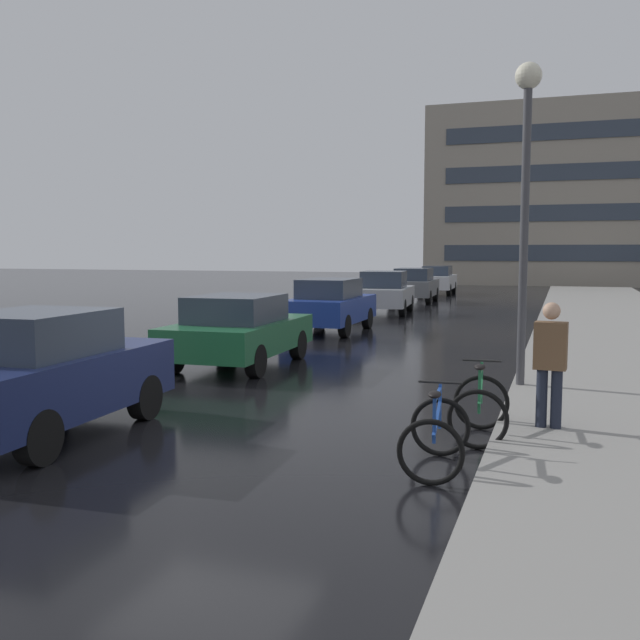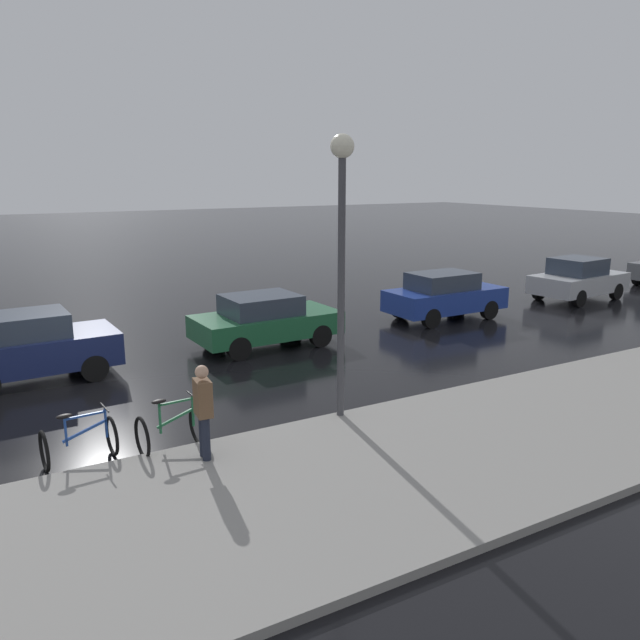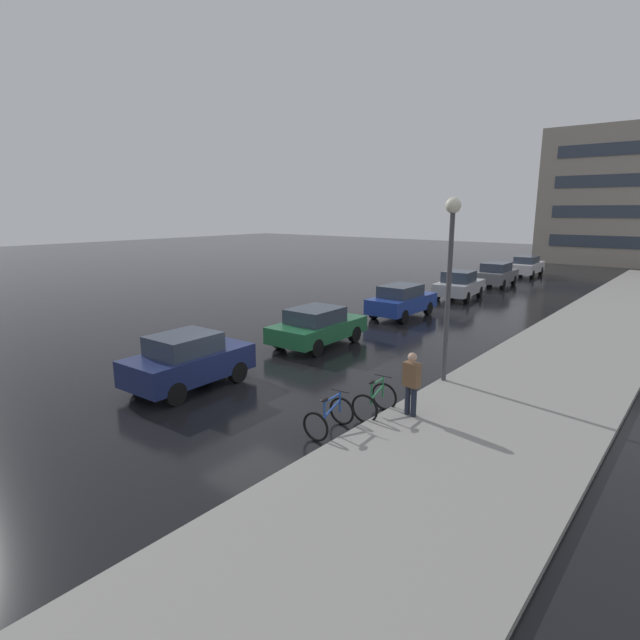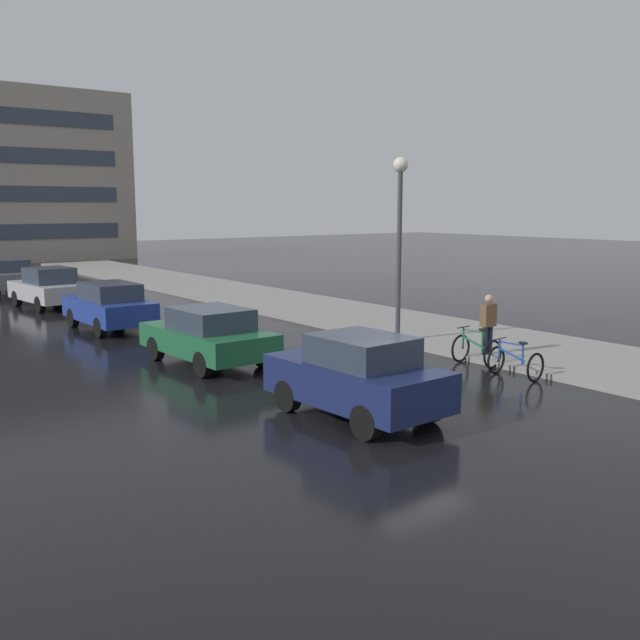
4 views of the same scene
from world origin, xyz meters
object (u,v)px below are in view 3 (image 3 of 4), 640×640
object	(u,v)px
car_silver	(459,285)
car_white	(527,266)
bicycle_second	(375,401)
bicycle_nearest	(329,417)
car_blue	(402,301)
streetlamp	(450,259)
car_grey	(496,274)
pedestrian	(411,383)
car_navy	(188,360)
car_green	(317,326)

from	to	relation	value
car_silver	car_white	xyz separation A→B (m)	(-0.13, 12.98, -0.00)
bicycle_second	bicycle_nearest	bearing A→B (deg)	-101.82
car_white	bicycle_second	bearing A→B (deg)	-79.45
car_blue	streetlamp	bearing A→B (deg)	-52.47
car_grey	pedestrian	bearing A→B (deg)	-74.59
car_navy	car_white	world-z (taller)	car_navy
bicycle_nearest	car_blue	distance (m)	13.50
streetlamp	car_grey	bearing A→B (deg)	106.17
car_grey	streetlamp	distance (m)	21.69
car_navy	car_blue	xyz separation A→B (m)	(-0.17, 12.61, -0.02)
pedestrian	streetlamp	xyz separation A→B (m)	(-0.52, 2.95, 2.78)
car_navy	streetlamp	distance (m)	8.12
bicycle_nearest	car_grey	world-z (taller)	car_grey
streetlamp	car_white	bearing A→B (deg)	102.42
car_blue	streetlamp	world-z (taller)	streetlamp
car_green	streetlamp	xyz separation A→B (m)	(5.75, -1.03, 3.01)
car_silver	streetlamp	world-z (taller)	streetlamp
bicycle_second	pedestrian	bearing A→B (deg)	21.86
car_green	car_white	size ratio (longest dim) A/B	0.93
car_blue	car_navy	bearing A→B (deg)	-89.22
car_silver	car_grey	world-z (taller)	car_silver
bicycle_nearest	streetlamp	distance (m)	5.87
pedestrian	streetlamp	bearing A→B (deg)	99.91
car_green	bicycle_second	bearing A→B (deg)	-38.47
car_green	streetlamp	world-z (taller)	streetlamp
bicycle_second	car_blue	bearing A→B (deg)	116.96
car_silver	car_blue	bearing A→B (deg)	-90.03
car_blue	pedestrian	distance (m)	12.40
car_silver	car_white	size ratio (longest dim) A/B	0.93
bicycle_nearest	car_navy	world-z (taller)	car_navy
bicycle_second	car_navy	distance (m)	5.67
car_silver	pedestrian	bearing A→B (deg)	-69.68
car_blue	car_silver	bearing A→B (deg)	89.97
car_navy	car_blue	world-z (taller)	car_navy
pedestrian	streetlamp	size ratio (longest dim) A/B	0.32
bicycle_nearest	streetlamp	bearing A→B (deg)	82.51
bicycle_nearest	bicycle_second	distance (m)	1.50
car_white	car_silver	bearing A→B (deg)	-89.42
car_navy	car_green	world-z (taller)	car_navy
car_blue	car_silver	distance (m)	6.66
car_green	car_blue	size ratio (longest dim) A/B	1.01
streetlamp	car_green	bearing A→B (deg)	169.85
pedestrian	car_navy	bearing A→B (deg)	-162.20
car_navy	car_white	distance (m)	32.26
bicycle_second	car_green	bearing A→B (deg)	141.53
streetlamp	bicycle_nearest	bearing A→B (deg)	-97.49
car_navy	car_grey	size ratio (longest dim) A/B	0.92
bicycle_nearest	car_grey	bearing A→B (deg)	101.92
car_blue	car_grey	xyz separation A→B (m)	(-0.10, 12.97, 0.02)
car_blue	streetlamp	size ratio (longest dim) A/B	0.74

